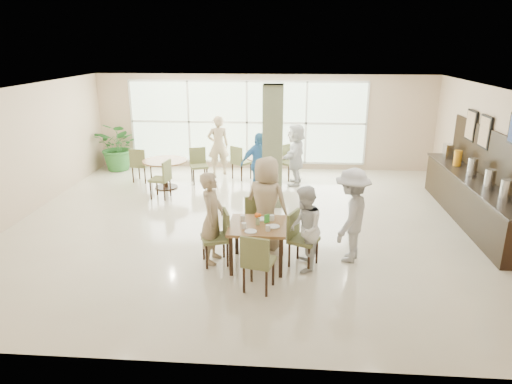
# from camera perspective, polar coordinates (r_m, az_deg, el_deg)

# --- Properties ---
(ground) EXTENTS (10.00, 10.00, 0.00)m
(ground) POSITION_cam_1_polar(r_m,az_deg,el_deg) (9.75, -0.64, -3.91)
(ground) COLOR beige
(ground) RESTS_ON ground
(room_shell) EXTENTS (10.00, 10.00, 10.00)m
(room_shell) POSITION_cam_1_polar(r_m,az_deg,el_deg) (9.25, -0.68, 5.91)
(room_shell) COLOR white
(room_shell) RESTS_ON ground
(window_bank) EXTENTS (7.00, 0.04, 7.00)m
(window_bank) POSITION_cam_1_polar(r_m,az_deg,el_deg) (13.71, -1.14, 8.68)
(window_bank) COLOR silver
(window_bank) RESTS_ON ground
(column) EXTENTS (0.45, 0.45, 2.80)m
(column) POSITION_cam_1_polar(r_m,az_deg,el_deg) (10.46, 2.10, 5.65)
(column) COLOR #63704E
(column) RESTS_ON ground
(main_table) EXTENTS (0.97, 0.97, 0.75)m
(main_table) POSITION_cam_1_polar(r_m,az_deg,el_deg) (7.74, 0.20, -4.72)
(main_table) COLOR brown
(main_table) RESTS_ON ground
(round_table_left) EXTENTS (1.16, 1.16, 0.75)m
(round_table_left) POSITION_cam_1_polar(r_m,az_deg,el_deg) (12.17, -11.29, 3.17)
(round_table_left) COLOR brown
(round_table_left) RESTS_ON ground
(round_table_right) EXTENTS (0.99, 0.99, 0.75)m
(round_table_right) POSITION_cam_1_polar(r_m,az_deg,el_deg) (12.28, 1.14, 3.48)
(round_table_right) COLOR brown
(round_table_right) RESTS_ON ground
(chairs_main_table) EXTENTS (2.10, 2.12, 0.95)m
(chairs_main_table) POSITION_cam_1_polar(r_m,az_deg,el_deg) (7.81, 0.41, -5.98)
(chairs_main_table) COLOR #616B3B
(chairs_main_table) RESTS_ON ground
(chairs_table_left) EXTENTS (2.15, 1.85, 0.95)m
(chairs_table_left) POSITION_cam_1_polar(r_m,az_deg,el_deg) (12.25, -11.08, 2.75)
(chairs_table_left) COLOR #616B3B
(chairs_table_left) RESTS_ON ground
(chairs_table_right) EXTENTS (1.96, 1.89, 0.95)m
(chairs_table_right) POSITION_cam_1_polar(r_m,az_deg,el_deg) (12.36, 1.15, 3.23)
(chairs_table_right) COLOR #616B3B
(chairs_table_right) RESTS_ON ground
(tabletop_clutter) EXTENTS (0.69, 0.76, 0.21)m
(tabletop_clutter) POSITION_cam_1_polar(r_m,az_deg,el_deg) (7.66, 0.37, -3.74)
(tabletop_clutter) COLOR white
(tabletop_clutter) RESTS_ON main_table
(buffet_counter) EXTENTS (0.64, 4.70, 1.95)m
(buffet_counter) POSITION_cam_1_polar(r_m,az_deg,el_deg) (10.74, 25.44, -0.50)
(buffet_counter) COLOR black
(buffet_counter) RESTS_ON ground
(framed_art_a) EXTENTS (0.05, 0.55, 0.70)m
(framed_art_a) POSITION_cam_1_polar(r_m,az_deg,el_deg) (10.98, 26.69, 6.73)
(framed_art_a) COLOR black
(framed_art_a) RESTS_ON ground
(framed_art_b) EXTENTS (0.05, 0.55, 0.70)m
(framed_art_b) POSITION_cam_1_polar(r_m,az_deg,el_deg) (11.71, 25.28, 7.54)
(framed_art_b) COLOR black
(framed_art_b) RESTS_ON ground
(potted_plant) EXTENTS (1.65, 1.65, 1.45)m
(potted_plant) POSITION_cam_1_polar(r_m,az_deg,el_deg) (14.22, -16.77, 5.48)
(potted_plant) COLOR #2D702D
(potted_plant) RESTS_ON ground
(teen_left) EXTENTS (0.45, 0.63, 1.62)m
(teen_left) POSITION_cam_1_polar(r_m,az_deg,el_deg) (7.86, -5.50, -3.24)
(teen_left) COLOR tan
(teen_left) RESTS_ON ground
(teen_far) EXTENTS (0.97, 0.76, 1.74)m
(teen_far) POSITION_cam_1_polar(r_m,az_deg,el_deg) (8.34, 1.30, -1.42)
(teen_far) COLOR tan
(teen_far) RESTS_ON ground
(teen_right) EXTENTS (0.57, 0.73, 1.46)m
(teen_right) POSITION_cam_1_polar(r_m,az_deg,el_deg) (7.62, 6.05, -4.62)
(teen_right) COLOR white
(teen_right) RESTS_ON ground
(teen_standing) EXTENTS (0.99, 1.24, 1.67)m
(teen_standing) POSITION_cam_1_polar(r_m,az_deg,el_deg) (8.04, 11.82, -2.88)
(teen_standing) COLOR #B3B4B6
(teen_standing) RESTS_ON ground
(adult_a) EXTENTS (1.06, 0.85, 1.58)m
(adult_a) POSITION_cam_1_polar(r_m,az_deg,el_deg) (11.36, 0.30, 3.52)
(adult_a) COLOR #448CCC
(adult_a) RESTS_ON ground
(adult_b) EXTENTS (0.84, 1.60, 1.65)m
(adult_b) POSITION_cam_1_polar(r_m,az_deg,el_deg) (12.25, 4.97, 4.71)
(adult_b) COLOR white
(adult_b) RESTS_ON ground
(adult_standing) EXTENTS (0.72, 0.59, 1.72)m
(adult_standing) POSITION_cam_1_polar(r_m,az_deg,el_deg) (13.17, -4.74, 5.83)
(adult_standing) COLOR tan
(adult_standing) RESTS_ON ground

